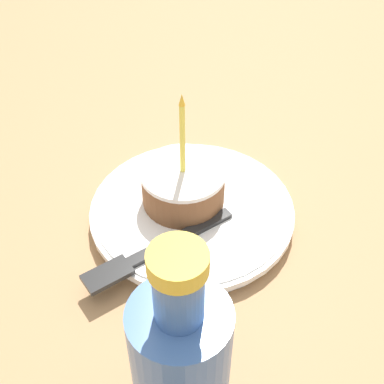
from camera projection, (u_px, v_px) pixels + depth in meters
ground_plane at (204, 217)px, 0.60m from camera, size 2.40×2.40×0.04m
plate at (192, 212)px, 0.56m from camera, size 0.21×0.21×0.02m
cake_slice at (183, 185)px, 0.55m from camera, size 0.09×0.09×0.13m
fork at (150, 253)px, 0.51m from camera, size 0.16×0.03×0.00m
bottle at (181, 371)px, 0.35m from camera, size 0.06×0.06×0.20m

